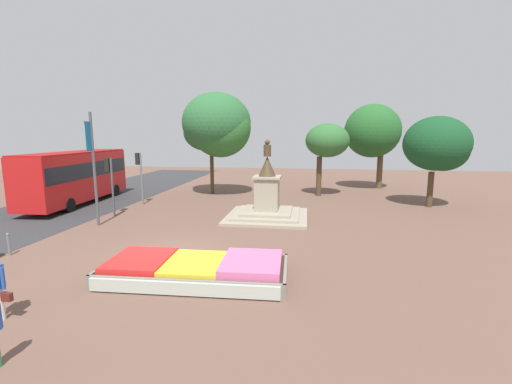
% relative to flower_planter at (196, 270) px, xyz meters
% --- Properties ---
extents(ground_plane, '(74.00, 74.00, 0.00)m').
position_rel_flower_planter_xyz_m(ground_plane, '(-1.66, 2.03, -0.31)').
color(ground_plane, brown).
extents(flower_planter, '(6.24, 2.98, 0.72)m').
position_rel_flower_planter_xyz_m(flower_planter, '(0.00, 0.00, 0.00)').
color(flower_planter, '#38281C').
rests_on(flower_planter, ground_plane).
extents(statue_monument, '(4.62, 4.62, 4.50)m').
position_rel_flower_planter_xyz_m(statue_monument, '(1.35, 8.87, 0.59)').
color(statue_monument, gray).
rests_on(statue_monument, ground_plane).
extents(traffic_light_mid_block, '(0.42, 0.30, 3.45)m').
position_rel_flower_planter_xyz_m(traffic_light_mid_block, '(-7.82, 7.98, 2.11)').
color(traffic_light_mid_block, '#4C5156').
rests_on(traffic_light_mid_block, ground_plane).
extents(traffic_light_far_corner, '(0.42, 0.31, 3.56)m').
position_rel_flower_planter_xyz_m(traffic_light_far_corner, '(-7.76, 11.48, 2.19)').
color(traffic_light_far_corner, slate).
rests_on(traffic_light_far_corner, ground_plane).
extents(banner_pole, '(0.15, 0.72, 5.91)m').
position_rel_flower_planter_xyz_m(banner_pole, '(-7.35, 5.80, 2.86)').
color(banner_pole, '#4C5156').
rests_on(banner_pole, ground_plane).
extents(city_bus, '(2.99, 9.91, 3.63)m').
position_rel_flower_planter_xyz_m(city_bus, '(-12.24, 11.07, 1.76)').
color(city_bus, red).
rests_on(city_bus, ground_plane).
extents(kerb_bollard_mid_b, '(0.12, 0.12, 0.92)m').
position_rel_flower_planter_xyz_m(kerb_bollard_mid_b, '(-8.13, 1.09, 0.17)').
color(kerb_bollard_mid_b, slate).
rests_on(kerb_bollard_mid_b, ground_plane).
extents(park_tree_far_left, '(4.17, 3.91, 5.98)m').
position_rel_flower_planter_xyz_m(park_tree_far_left, '(12.05, 13.56, 3.75)').
color(park_tree_far_left, '#4C3823').
rests_on(park_tree_far_left, ground_plane).
extents(park_tree_behind_statue, '(3.38, 3.26, 5.65)m').
position_rel_flower_planter_xyz_m(park_tree_behind_statue, '(5.07, 16.81, 4.02)').
color(park_tree_behind_statue, '#4C3823').
rests_on(park_tree_behind_statue, ground_plane).
extents(park_tree_far_right, '(5.78, 5.80, 8.01)m').
position_rel_flower_planter_xyz_m(park_tree_far_right, '(-3.49, 15.95, 5.13)').
color(park_tree_far_right, '#4C3823').
rests_on(park_tree_far_right, ground_plane).
extents(park_tree_mid_canopy, '(4.81, 4.59, 7.42)m').
position_rel_flower_planter_xyz_m(park_tree_mid_canopy, '(9.24, 21.17, 4.62)').
color(park_tree_mid_canopy, brown).
rests_on(park_tree_mid_canopy, ground_plane).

